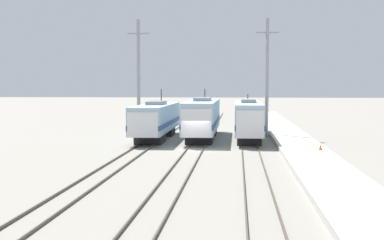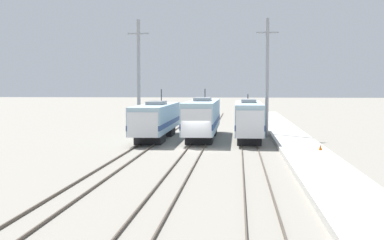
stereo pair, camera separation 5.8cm
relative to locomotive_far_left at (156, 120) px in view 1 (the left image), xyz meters
name	(u,v)px [view 1 (the left image)]	position (x,y,z in m)	size (l,w,h in m)	color
ground_plane	(196,149)	(4.85, -7.82, -2.08)	(400.00, 400.00, 0.00)	gray
rail_pair_far_left	(143,147)	(0.00, -7.82, -2.00)	(1.51, 120.00, 0.15)	#4C4238
rail_pair_center	(196,148)	(4.85, -7.82, -2.00)	(1.51, 120.00, 0.15)	#4C4238
rail_pair_far_right	(250,148)	(9.70, -7.82, -2.00)	(1.51, 120.00, 0.15)	#4C4238
locomotive_far_left	(156,120)	(0.00, 0.00, 0.00)	(3.11, 16.70, 5.27)	#232326
locomotive_center	(202,118)	(4.85, 0.90, 0.18)	(3.08, 17.84, 5.30)	#232326
locomotive_far_right	(248,119)	(9.70, 0.02, 0.11)	(2.76, 16.32, 4.71)	#232326
catenary_tower_left	(139,77)	(-2.44, 3.34, 4.56)	(2.39, 0.39, 12.97)	gray
catenary_tower_right	(267,77)	(11.76, 3.34, 4.56)	(2.39, 0.39, 12.97)	gray
platform	(301,147)	(14.17, -7.82, -1.88)	(4.00, 120.00, 0.40)	#B7B5AD
traffic_cone	(320,147)	(15.37, -11.31, -1.44)	(0.30, 0.30, 0.47)	orange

